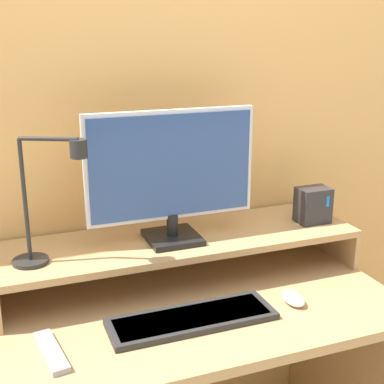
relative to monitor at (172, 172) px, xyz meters
name	(u,v)px	position (x,y,z in m)	size (l,w,h in m)	color
wall_back	(159,104)	(0.03, 0.22, 0.18)	(6.00, 0.05, 2.50)	#E5AD60
desk	(200,359)	(0.03, -0.16, -0.57)	(1.16, 0.68, 0.71)	tan
monitor_shelf	(181,242)	(0.03, 0.02, -0.24)	(1.16, 0.33, 0.14)	tan
monitor	(172,172)	(0.00, 0.00, 0.00)	(0.53, 0.17, 0.41)	black
desk_lamp	(48,204)	(-0.38, -0.05, -0.04)	(0.22, 0.14, 0.37)	black
router_dock	(313,205)	(0.51, -0.02, -0.16)	(0.11, 0.08, 0.12)	#28282D
keyboard	(192,319)	(-0.03, -0.27, -0.35)	(0.47, 0.15, 0.02)	#282828
mouse	(293,298)	(0.28, -0.27, -0.34)	(0.06, 0.10, 0.03)	white
remote_control	(51,352)	(-0.42, -0.29, -0.35)	(0.07, 0.20, 0.02)	#99999E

